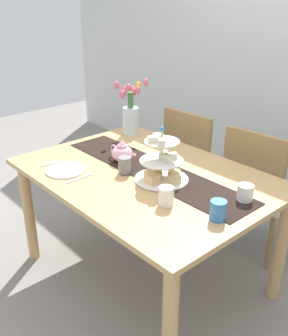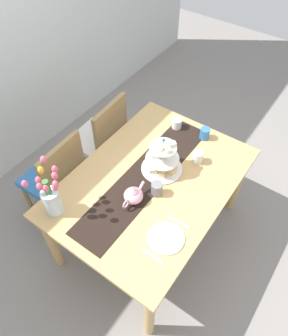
{
  "view_description": "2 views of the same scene",
  "coord_description": "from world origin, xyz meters",
  "px_view_note": "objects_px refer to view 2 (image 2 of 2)",
  "views": [
    {
      "loc": [
        1.53,
        -1.37,
        1.69
      ],
      "look_at": [
        0.01,
        -0.02,
        0.77
      ],
      "focal_mm": 42.13,
      "sensor_mm": 36.0,
      "label": 1
    },
    {
      "loc": [
        -1.19,
        -0.79,
        2.54
      ],
      "look_at": [
        0.01,
        0.07,
        0.81
      ],
      "focal_mm": 34.72,
      "sensor_mm": 36.0,
      "label": 2
    }
  ],
  "objects_px": {
    "cream_jug": "(177,124)",
    "dinner_plate_left": "(166,238)",
    "tiered_cake_stand": "(163,160)",
    "tulip_vase": "(51,196)",
    "chair_left": "(57,177)",
    "knife_left": "(178,222)",
    "fork_left": "(153,256)",
    "chair_right": "(102,137)",
    "mug_white_text": "(198,157)",
    "mug_grey": "(157,189)",
    "mug_orange": "(205,133)",
    "teapot": "(133,195)",
    "dining_table": "(151,189)"
  },
  "relations": [
    {
      "from": "cream_jug",
      "to": "dinner_plate_left",
      "type": "relative_size",
      "value": 0.37
    },
    {
      "from": "tiered_cake_stand",
      "to": "tulip_vase",
      "type": "distance_m",
      "value": 0.8
    },
    {
      "from": "chair_left",
      "to": "knife_left",
      "type": "distance_m",
      "value": 1.11
    },
    {
      "from": "fork_left",
      "to": "knife_left",
      "type": "relative_size",
      "value": 0.88
    },
    {
      "from": "chair_left",
      "to": "chair_right",
      "type": "bearing_deg",
      "value": 0.01
    },
    {
      "from": "fork_left",
      "to": "mug_white_text",
      "type": "bearing_deg",
      "value": 11.12
    },
    {
      "from": "mug_grey",
      "to": "mug_white_text",
      "type": "bearing_deg",
      "value": -11.04
    },
    {
      "from": "tiered_cake_stand",
      "to": "cream_jug",
      "type": "distance_m",
      "value": 0.47
    },
    {
      "from": "tulip_vase",
      "to": "fork_left",
      "type": "distance_m",
      "value": 0.73
    },
    {
      "from": "chair_left",
      "to": "mug_orange",
      "type": "xyz_separation_m",
      "value": [
        0.86,
        -0.84,
        0.28
      ]
    },
    {
      "from": "mug_grey",
      "to": "knife_left",
      "type": "bearing_deg",
      "value": -113.95
    },
    {
      "from": "fork_left",
      "to": "mug_white_text",
      "type": "xyz_separation_m",
      "value": [
        0.81,
        0.16,
        0.04
      ]
    },
    {
      "from": "chair_right",
      "to": "cream_jug",
      "type": "distance_m",
      "value": 0.71
    },
    {
      "from": "chair_left",
      "to": "cream_jug",
      "type": "xyz_separation_m",
      "value": [
        0.84,
        -0.6,
        0.27
      ]
    },
    {
      "from": "chair_right",
      "to": "fork_left",
      "type": "height_order",
      "value": "chair_right"
    },
    {
      "from": "teapot",
      "to": "fork_left",
      "type": "xyz_separation_m",
      "value": [
        -0.26,
        -0.33,
        -0.06
      ]
    },
    {
      "from": "mug_orange",
      "to": "fork_left",
      "type": "bearing_deg",
      "value": -167.29
    },
    {
      "from": "dining_table",
      "to": "mug_white_text",
      "type": "relative_size",
      "value": 15.32
    },
    {
      "from": "dinner_plate_left",
      "to": "mug_grey",
      "type": "xyz_separation_m",
      "value": [
        0.25,
        0.24,
        0.05
      ]
    },
    {
      "from": "mug_white_text",
      "to": "chair_right",
      "type": "bearing_deg",
      "value": 92.78
    },
    {
      "from": "mug_white_text",
      "to": "mug_orange",
      "type": "bearing_deg",
      "value": 17.66
    },
    {
      "from": "dinner_plate_left",
      "to": "mug_white_text",
      "type": "distance_m",
      "value": 0.69
    },
    {
      "from": "tulip_vase",
      "to": "mug_grey",
      "type": "relative_size",
      "value": 4.27
    },
    {
      "from": "knife_left",
      "to": "mug_orange",
      "type": "bearing_deg",
      "value": 17.21
    },
    {
      "from": "tiered_cake_stand",
      "to": "tulip_vase",
      "type": "xyz_separation_m",
      "value": [
        -0.71,
        0.37,
        0.06
      ]
    },
    {
      "from": "teapot",
      "to": "mug_grey",
      "type": "relative_size",
      "value": 2.51
    },
    {
      "from": "cream_jug",
      "to": "dinner_plate_left",
      "type": "bearing_deg",
      "value": -151.79
    },
    {
      "from": "dinner_plate_left",
      "to": "cream_jug",
      "type": "bearing_deg",
      "value": 28.21
    },
    {
      "from": "chair_right",
      "to": "fork_left",
      "type": "xyz_separation_m",
      "value": [
        -0.77,
        -1.08,
        0.23
      ]
    },
    {
      "from": "teapot",
      "to": "cream_jug",
      "type": "xyz_separation_m",
      "value": [
        0.79,
        0.15,
        -0.02
      ]
    },
    {
      "from": "dining_table",
      "to": "knife_left",
      "type": "height_order",
      "value": "knife_left"
    },
    {
      "from": "mug_orange",
      "to": "cream_jug",
      "type": "bearing_deg",
      "value": 95.48
    },
    {
      "from": "fork_left",
      "to": "knife_left",
      "type": "xyz_separation_m",
      "value": [
        0.29,
        0.0,
        0.0
      ]
    },
    {
      "from": "chair_left",
      "to": "dinner_plate_left",
      "type": "distance_m",
      "value": 1.1
    },
    {
      "from": "tulip_vase",
      "to": "knife_left",
      "type": "height_order",
      "value": "tulip_vase"
    },
    {
      "from": "dinner_plate_left",
      "to": "chair_right",
      "type": "bearing_deg",
      "value": 59.91
    },
    {
      "from": "teapot",
      "to": "mug_grey",
      "type": "height_order",
      "value": "teapot"
    },
    {
      "from": "dinner_plate_left",
      "to": "knife_left",
      "type": "height_order",
      "value": "dinner_plate_left"
    },
    {
      "from": "dinner_plate_left",
      "to": "chair_left",
      "type": "bearing_deg",
      "value": 86.77
    },
    {
      "from": "tiered_cake_stand",
      "to": "mug_grey",
      "type": "height_order",
      "value": "tiered_cake_stand"
    },
    {
      "from": "tulip_vase",
      "to": "mug_orange",
      "type": "bearing_deg",
      "value": -21.59
    },
    {
      "from": "chair_right",
      "to": "mug_orange",
      "type": "distance_m",
      "value": 0.93
    },
    {
      "from": "chair_right",
      "to": "mug_orange",
      "type": "relative_size",
      "value": 9.58
    },
    {
      "from": "cream_jug",
      "to": "fork_left",
      "type": "height_order",
      "value": "cream_jug"
    },
    {
      "from": "teapot",
      "to": "mug_white_text",
      "type": "bearing_deg",
      "value": -17.27
    },
    {
      "from": "dining_table",
      "to": "tulip_vase",
      "type": "distance_m",
      "value": 0.73
    },
    {
      "from": "knife_left",
      "to": "mug_white_text",
      "type": "bearing_deg",
      "value": 16.99
    },
    {
      "from": "teapot",
      "to": "cream_jug",
      "type": "relative_size",
      "value": 2.8
    },
    {
      "from": "cream_jug",
      "to": "fork_left",
      "type": "bearing_deg",
      "value": -155.21
    },
    {
      "from": "tulip_vase",
      "to": "mug_white_text",
      "type": "bearing_deg",
      "value": -30.65
    }
  ]
}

